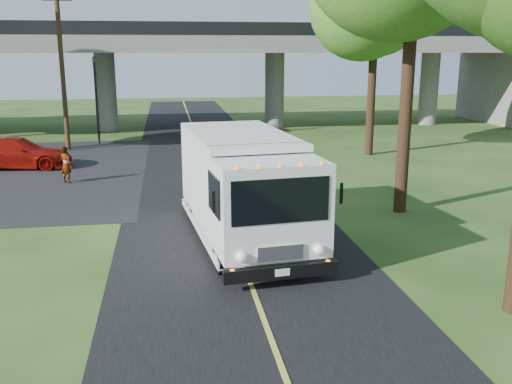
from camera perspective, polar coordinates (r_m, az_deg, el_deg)
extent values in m
plane|color=#273F16|center=(11.19, 2.05, -15.92)|extent=(120.00, 120.00, 0.00)
cube|color=black|center=(20.38, -3.28, -1.87)|extent=(7.00, 90.00, 0.02)
cube|color=gold|center=(20.37, -3.28, -1.81)|extent=(0.12, 90.00, 0.01)
cube|color=slate|center=(41.56, -6.52, 14.52)|extent=(50.00, 9.00, 1.20)
cube|color=black|center=(37.18, -6.24, 15.98)|extent=(50.00, 0.25, 0.80)
cube|color=black|center=(45.97, -6.81, 15.58)|extent=(50.00, 0.25, 0.80)
cylinder|color=slate|center=(41.82, -14.75, 9.62)|extent=(1.40, 1.40, 5.40)
cylinder|color=slate|center=(42.35, 1.87, 10.12)|extent=(1.40, 1.40, 5.40)
cylinder|color=slate|center=(46.12, 16.91, 9.85)|extent=(1.40, 1.40, 5.40)
cylinder|color=black|center=(35.88, -15.66, 8.75)|extent=(0.14, 0.14, 5.20)
imported|color=black|center=(35.76, -15.87, 11.93)|extent=(0.18, 0.22, 1.10)
cylinder|color=#472D19|center=(34.00, -18.81, 11.48)|extent=(0.26, 0.26, 9.00)
cube|color=#472D19|center=(34.08, -19.32, 17.69)|extent=(1.60, 0.10, 0.10)
cylinder|color=#382314|center=(20.27, 14.79, 8.67)|extent=(0.44, 0.44, 7.70)
cylinder|color=#382314|center=(31.53, 11.47, 9.65)|extent=(0.44, 0.44, 6.65)
cube|color=white|center=(17.63, -1.92, 1.97)|extent=(3.23, 5.26, 2.56)
cube|color=white|center=(14.34, 1.26, -1.31)|extent=(2.93, 2.32, 2.33)
cube|color=black|center=(13.32, 2.47, -0.88)|extent=(2.38, 0.34, 1.08)
cube|color=black|center=(13.76, 2.53, -7.97)|extent=(2.85, 0.50, 0.32)
cube|color=white|center=(17.60, -1.54, -3.31)|extent=(3.40, 6.84, 0.20)
cylinder|color=black|center=(14.68, -3.39, -6.21)|extent=(0.42, 1.05, 1.02)
cylinder|color=black|center=(15.27, 5.20, -5.43)|extent=(0.42, 1.05, 1.02)
cylinder|color=black|center=(19.16, -6.26, -1.41)|extent=(0.42, 1.05, 1.02)
cylinder|color=black|center=(19.62, 0.44, -0.95)|extent=(0.42, 1.05, 1.02)
imported|color=#961009|center=(29.94, -22.79, 3.62)|extent=(5.27, 2.51, 1.48)
imported|color=gray|center=(25.77, -18.46, 2.60)|extent=(0.70, 0.65, 1.60)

